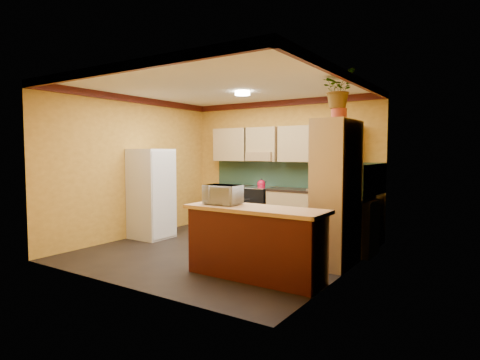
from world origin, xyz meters
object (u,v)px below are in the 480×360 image
at_px(stove, 258,209).
at_px(fridge, 151,194).
at_px(microwave, 223,195).
at_px(base_cabinets_back, 285,212).
at_px(pantry, 336,193).
at_px(breakfast_bar, 255,245).

distance_m(stove, fridge, 2.22).
bearing_deg(fridge, microwave, -22.85).
bearing_deg(fridge, base_cabinets_back, 40.49).
relative_size(fridge, pantry, 0.81).
relative_size(stove, microwave, 1.90).
distance_m(base_cabinets_back, fridge, 2.65).
relative_size(fridge, breakfast_bar, 0.94).
xyz_separation_m(pantry, microwave, (-1.19, -1.15, 0.01)).
xyz_separation_m(stove, pantry, (2.23, -1.57, 0.59)).
height_order(stove, pantry, pantry).
relative_size(pantry, breakfast_bar, 1.17).
bearing_deg(pantry, breakfast_bar, -120.16).
height_order(base_cabinets_back, pantry, pantry).
height_order(base_cabinets_back, breakfast_bar, same).
xyz_separation_m(base_cabinets_back, stove, (-0.62, -0.00, 0.02)).
xyz_separation_m(fridge, microwave, (2.41, -1.02, 0.21)).
distance_m(base_cabinets_back, breakfast_bar, 2.87).
bearing_deg(breakfast_bar, microwave, 180.00).
xyz_separation_m(base_cabinets_back, breakfast_bar, (0.94, -2.72, 0.00)).
bearing_deg(pantry, stove, 144.96).
height_order(breakfast_bar, microwave, microwave).
bearing_deg(stove, breakfast_bar, -60.02).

